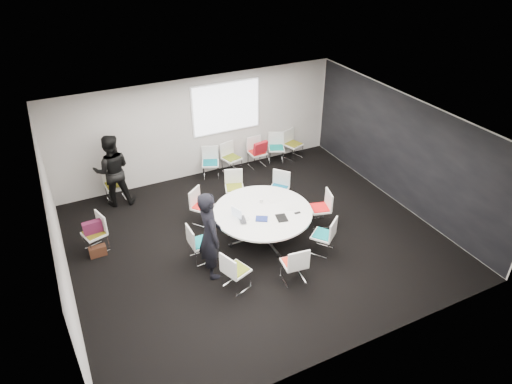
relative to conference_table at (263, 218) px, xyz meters
name	(u,v)px	position (x,y,z in m)	size (l,w,h in m)	color
room_shell	(260,186)	(-0.08, 0.00, 0.86)	(8.08, 7.08, 2.88)	black
conference_table	(263,218)	(0.00, 0.00, 0.00)	(2.22, 2.22, 0.73)	silver
projection_screen	(226,108)	(0.63, 3.46, 1.31)	(1.90, 0.03, 1.35)	white
chair_ring_a	(320,214)	(1.47, -0.13, -0.26)	(0.55, 0.56, 0.88)	silver
chair_ring_b	(278,195)	(1.00, 1.08, -0.26)	(0.64, 0.64, 0.88)	silver
chair_ring_c	(235,194)	(0.02, 1.62, -0.26)	(0.58, 0.57, 0.88)	silver
chair_ring_d	(203,212)	(-1.01, 1.18, -0.26)	(0.64, 0.64, 0.88)	silver
chair_ring_e	(200,249)	(-1.55, -0.12, -0.26)	(0.46, 0.47, 0.88)	silver
chair_ring_f	(236,277)	(-1.22, -1.24, -0.26)	(0.58, 0.59, 0.88)	silver
chair_ring_g	(294,270)	(-0.08, -1.57, -0.26)	(0.51, 0.50, 0.88)	silver
chair_ring_h	(323,241)	(0.96, -1.05, -0.26)	(0.64, 0.64, 0.88)	silver
chair_back_a	(211,168)	(-0.04, 3.14, -0.26)	(0.59, 0.59, 0.88)	silver
chair_back_b	(232,163)	(0.60, 3.16, -0.26)	(0.56, 0.55, 0.88)	silver
chair_back_c	(257,158)	(1.41, 3.15, -0.26)	(0.48, 0.47, 0.88)	silver
chair_back_d	(276,153)	(2.06, 3.16, -0.26)	(0.60, 0.59, 0.88)	silver
chair_back_e	(293,149)	(2.63, 3.16, -0.26)	(0.58, 0.57, 0.88)	silver
chair_spare_left	(96,240)	(-3.49, 1.21, -0.26)	(0.56, 0.57, 0.88)	silver
chair_person_back	(115,190)	(-2.69, 3.12, -0.26)	(0.49, 0.48, 0.88)	silver
person_main	(210,235)	(-1.48, -0.61, 0.43)	(0.71, 0.46, 1.94)	black
person_back	(112,171)	(-2.69, 2.96, 0.41)	(0.92, 0.72, 1.89)	black
laptop	(245,220)	(-0.51, -0.14, 0.20)	(0.32, 0.21, 0.03)	#333338
laptop_lid	(236,213)	(-0.63, 0.02, 0.32)	(0.30, 0.02, 0.22)	silver
notebook_black	(282,218)	(0.25, -0.44, 0.20)	(0.22, 0.30, 0.02)	black
tablet_folio	(262,219)	(-0.16, -0.28, 0.20)	(0.26, 0.20, 0.03)	navy
papers_right	(274,200)	(0.45, 0.29, 0.19)	(0.30, 0.21, 0.00)	silver
papers_front	(292,208)	(0.66, -0.19, 0.19)	(0.30, 0.21, 0.00)	silver
cup	(261,201)	(0.13, 0.33, 0.24)	(0.08, 0.08, 0.09)	white
phone	(297,213)	(0.66, -0.41, 0.19)	(0.14, 0.07, 0.01)	black
maroon_bag	(93,227)	(-3.50, 1.20, 0.08)	(0.40, 0.14, 0.28)	#551633
brown_bag	(98,251)	(-3.52, 0.99, -0.42)	(0.36, 0.16, 0.24)	#3F2114
red_jacket	(260,148)	(1.41, 2.93, 0.16)	(0.44, 0.10, 0.35)	maroon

